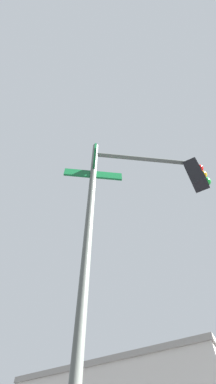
{
  "coord_description": "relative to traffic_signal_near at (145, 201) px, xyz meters",
  "views": [
    {
      "loc": [
        -5.62,
        -9.45,
        1.13
      ],
      "look_at": [
        -6.8,
        -7.3,
        4.44
      ],
      "focal_mm": 24.01,
      "sensor_mm": 36.0,
      "label": 1
    }
  ],
  "objects": [
    {
      "name": "traffic_signal_near",
      "position": [
        0.0,
        0.0,
        0.0
      ],
      "size": [
        2.41,
        1.8,
        6.46
      ],
      "color": "#474C47",
      "rests_on": "ground_plane"
    }
  ]
}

